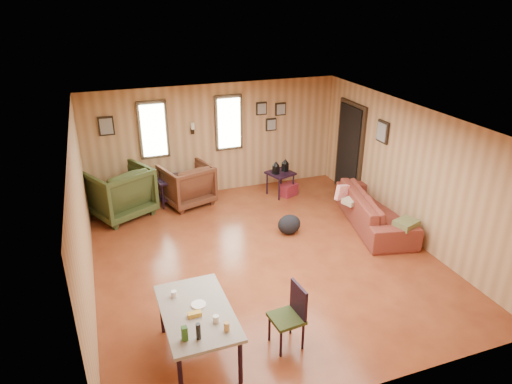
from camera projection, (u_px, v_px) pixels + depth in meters
room at (268, 185)px, 7.56m from camera, size 5.54×6.04×2.44m
sofa at (375, 204)px, 8.66m from camera, size 1.13×2.34×0.88m
recliner_brown at (187, 182)px, 9.53m from camera, size 1.15×1.11×0.96m
recliner_green at (119, 189)px, 8.99m from camera, size 1.43×1.40×1.12m
end_table at (171, 186)px, 9.55m from camera, size 0.58×0.53×0.70m
side_table at (280, 171)px, 9.90m from camera, size 0.64×0.64×0.82m
cooler at (288, 190)px, 10.04m from camera, size 0.45×0.40×0.26m
backpack at (289, 224)px, 8.44m from camera, size 0.46×0.36×0.38m
sofa_pillows at (375, 209)px, 8.31m from camera, size 0.89×1.69×0.35m
dining_table at (197, 315)px, 5.42m from camera, size 0.83×1.36×0.89m
dining_chair at (291, 313)px, 5.70m from camera, size 0.42×0.42×0.86m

